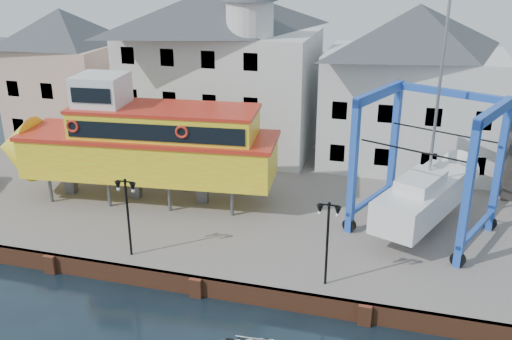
# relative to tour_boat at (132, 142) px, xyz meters

# --- Properties ---
(ground) EXTENTS (140.00, 140.00, 0.00)m
(ground) POSITION_rel_tour_boat_xyz_m (7.04, -7.82, -4.65)
(ground) COLOR black
(ground) RESTS_ON ground
(hardstanding) EXTENTS (44.00, 22.00, 1.00)m
(hardstanding) POSITION_rel_tour_boat_xyz_m (7.04, 3.18, -4.15)
(hardstanding) COLOR #605D5B
(hardstanding) RESTS_ON ground
(quay_wall) EXTENTS (44.00, 0.47, 1.00)m
(quay_wall) POSITION_rel_tour_boat_xyz_m (7.04, -7.71, -4.15)
(quay_wall) COLOR brown
(quay_wall) RESTS_ON ground
(building_pink) EXTENTS (8.00, 7.00, 10.30)m
(building_pink) POSITION_rel_tour_boat_xyz_m (-10.96, 10.18, 1.50)
(building_pink) COLOR #C69D92
(building_pink) RESTS_ON hardstanding
(building_white_main) EXTENTS (14.00, 8.30, 14.00)m
(building_white_main) POSITION_rel_tour_boat_xyz_m (2.17, 10.57, 2.70)
(building_white_main) COLOR silver
(building_white_main) RESTS_ON hardstanding
(building_white_right) EXTENTS (12.00, 8.00, 11.20)m
(building_white_right) POSITION_rel_tour_boat_xyz_m (16.04, 11.18, 1.95)
(building_white_right) COLOR silver
(building_white_right) RESTS_ON hardstanding
(lamp_post_left) EXTENTS (1.12, 0.32, 4.20)m
(lamp_post_left) POSITION_rel_tour_boat_xyz_m (3.04, -6.62, -0.47)
(lamp_post_left) COLOR black
(lamp_post_left) RESTS_ON hardstanding
(lamp_post_right) EXTENTS (1.12, 0.32, 4.20)m
(lamp_post_right) POSITION_rel_tour_boat_xyz_m (13.04, -6.62, -0.47)
(lamp_post_right) COLOR black
(lamp_post_right) RESTS_ON hardstanding
(tour_boat) EXTENTS (18.09, 6.04, 7.73)m
(tour_boat) POSITION_rel_tour_boat_xyz_m (0.00, 0.00, 0.00)
(tour_boat) COLOR #59595E
(tour_boat) RESTS_ON hardstanding
(travel_lift) EXTENTS (8.30, 9.87, 14.59)m
(travel_lift) POSITION_rel_tour_boat_xyz_m (17.53, 0.98, -1.22)
(travel_lift) COLOR blue
(travel_lift) RESTS_ON hardstanding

